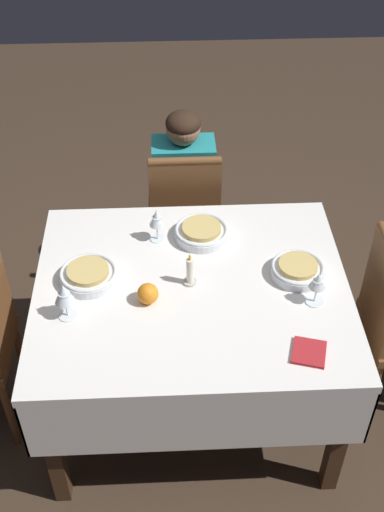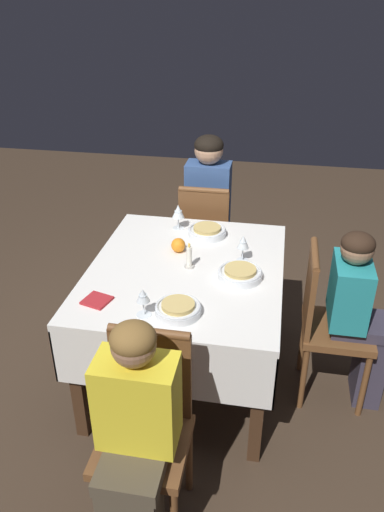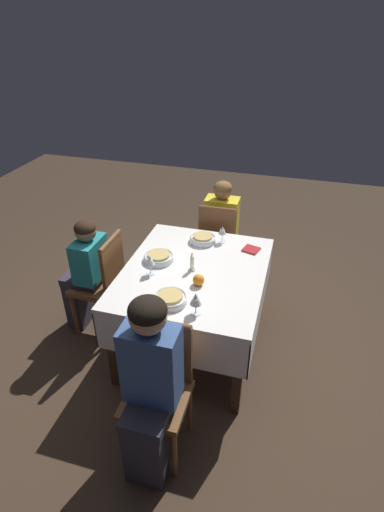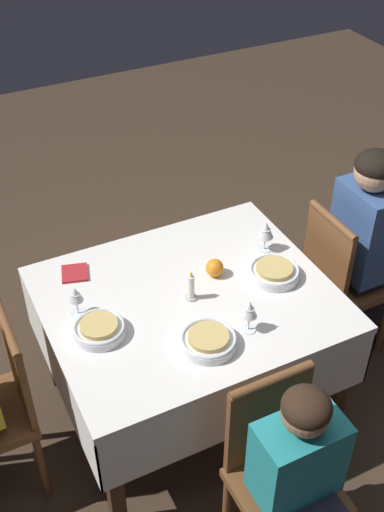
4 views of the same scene
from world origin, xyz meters
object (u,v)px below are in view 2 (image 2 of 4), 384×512
dining_table (186,284)px  bowl_west (207,231)px  bowl_north (240,273)px  person_adult_denim (209,205)px  wine_glass_east (143,297)px  wine_glass_west (178,212)px  bowl_east (178,308)px  person_child_yellow (135,438)px  chair_west (206,236)px  wine_glass_north (243,243)px  chair_east (147,422)px  chair_north (326,319)px  candle_centerpiece (189,258)px  person_child_teal (359,313)px  orange_fruit (178,245)px  napkin_red_folded (97,300)px

dining_table → bowl_west: bearing=172.6°
bowl_west → bowl_north: 0.51m
person_adult_denim → wine_glass_east: (1.44, -0.08, 0.16)m
wine_glass_west → bowl_east: 0.89m
person_adult_denim → person_child_yellow: (1.99, 0.03, -0.09)m
chair_west → bowl_east: chair_west is taller
bowl_east → dining_table: bearing=-173.9°
bowl_east → wine_glass_north: 0.60m
wine_glass_north → chair_west: bearing=-156.6°
chair_east → wine_glass_north: chair_east is taller
dining_table → person_adult_denim: size_ratio=1.03×
wine_glass_east → bowl_west: bearing=169.5°
chair_east → chair_north: bearing=48.5°
chair_north → chair_east: bearing=138.5°
bowl_east → wine_glass_north: (-0.54, 0.24, 0.08)m
chair_west → person_adult_denim: (-0.14, -0.00, 0.18)m
person_adult_denim → candle_centerpiece: size_ratio=8.10×
person_child_yellow → chair_west: bearing=90.9°
wine_glass_east → person_adult_denim: bearing=176.9°
chair_west → candle_centerpiece: (0.84, 0.04, 0.29)m
dining_table → person_child_teal: (0.00, 0.90, -0.07)m
bowl_north → orange_fruit: bearing=-121.0°
bowl_north → dining_table: bearing=-100.5°
wine_glass_north → napkin_red_folded: 0.82m
orange_fruit → wine_glass_north: bearing=84.0°
wine_glass_north → candle_centerpiece: bearing=-65.5°
chair_east → bowl_west: (-1.24, 0.05, 0.26)m
chair_west → person_child_yellow: 1.85m
dining_table → bowl_east: bearing=6.1°
orange_fruit → chair_west: bearing=175.9°
wine_glass_west → wine_glass_east: 0.91m
chair_north → person_child_teal: bearing=-90.0°
chair_north → napkin_red_folded: (0.38, -1.10, 0.24)m
bowl_west → wine_glass_west: wine_glass_west is taller
napkin_red_folded → chair_east: bearing=37.5°
wine_glass_north → wine_glass_west: bearing=-128.1°
chair_north → person_child_yellow: (1.00, -0.75, 0.08)m
chair_west → person_adult_denim: bearing=-90.0°
chair_west → person_child_teal: size_ratio=0.88×
dining_table → wine_glass_east: size_ratio=8.62×
chair_east → person_adult_denim: 1.84m
orange_fruit → napkin_red_folded: (0.55, -0.28, -0.03)m
wine_glass_west → napkin_red_folded: wine_glass_west is taller
person_child_yellow → napkin_red_folded: 0.73m
bowl_east → bowl_north: 0.43m
bowl_east → orange_fruit: (-0.58, -0.12, 0.01)m
person_child_yellow → chair_north: bearing=53.1°
wine_glass_east → bowl_north: bearing=135.3°
wine_glass_north → bowl_north: bearing=1.6°
person_child_yellow → bowl_north: (-0.95, 0.29, 0.18)m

